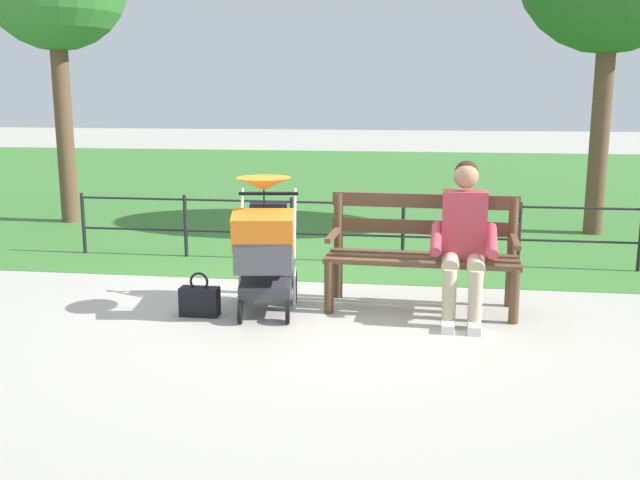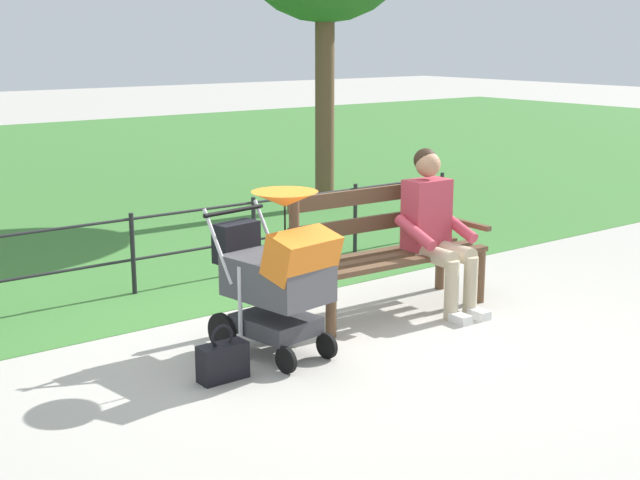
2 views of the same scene
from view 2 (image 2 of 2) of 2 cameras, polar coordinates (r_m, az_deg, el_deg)
The scene contains 6 objects.
ground_plane at distance 6.52m, azimuth -0.56°, elevation -6.01°, with size 60.00×60.00×0.00m, color #ADA89E.
park_bench at distance 6.95m, azimuth 4.25°, elevation -0.31°, with size 1.62×0.66×0.96m.
person_on_bench at distance 6.98m, azimuth 7.51°, elevation 0.95°, with size 0.55×0.74×1.28m.
stroller at distance 5.89m, azimuth -2.75°, elevation -2.08°, with size 0.62×0.94×1.15m.
handbag at distance 5.65m, azimuth -6.34°, elevation -7.81°, with size 0.32×0.14×0.37m.
park_fence at distance 7.79m, azimuth -8.06°, elevation 0.21°, with size 6.09×0.04×0.70m.
Camera 2 is at (3.68, 4.94, 2.14)m, focal length 49.26 mm.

